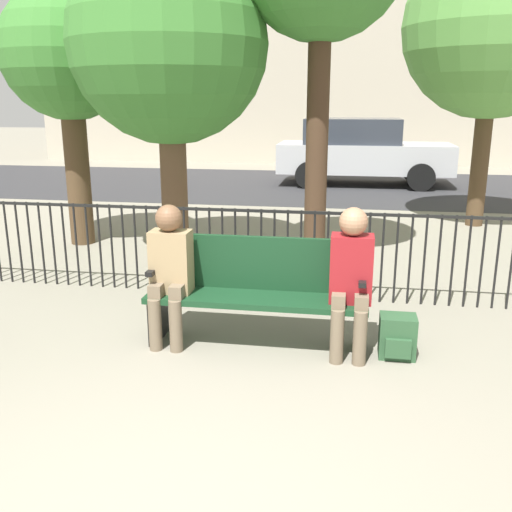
{
  "coord_description": "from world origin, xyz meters",
  "views": [
    {
      "loc": [
        0.75,
        -2.1,
        2.04
      ],
      "look_at": [
        0.0,
        2.38,
        0.8
      ],
      "focal_mm": 40.0,
      "sensor_mm": 36.0,
      "label": 1
    }
  ],
  "objects_px": {
    "park_bench": "(258,288)",
    "seated_person_0": "(170,267)",
    "backpack": "(397,337)",
    "tree_1": "(494,28)",
    "parked_car_0": "(361,151)",
    "seated_person_1": "(351,274)",
    "tree_2": "(68,57)",
    "tree_0": "(169,45)"
  },
  "relations": [
    {
      "from": "tree_1",
      "to": "parked_car_0",
      "type": "relative_size",
      "value": 1.08
    },
    {
      "from": "seated_person_0",
      "to": "backpack",
      "type": "xyz_separation_m",
      "value": [
        1.91,
        0.02,
        -0.51
      ]
    },
    {
      "from": "park_bench",
      "to": "seated_person_0",
      "type": "height_order",
      "value": "seated_person_0"
    },
    {
      "from": "tree_1",
      "to": "parked_car_0",
      "type": "distance_m",
      "value": 5.45
    },
    {
      "from": "tree_1",
      "to": "seated_person_0",
      "type": "bearing_deg",
      "value": -122.91
    },
    {
      "from": "backpack",
      "to": "parked_car_0",
      "type": "bearing_deg",
      "value": 91.27
    },
    {
      "from": "tree_0",
      "to": "parked_car_0",
      "type": "relative_size",
      "value": 0.95
    },
    {
      "from": "seated_person_1",
      "to": "backpack",
      "type": "bearing_deg",
      "value": 2.86
    },
    {
      "from": "park_bench",
      "to": "tree_1",
      "type": "relative_size",
      "value": 0.41
    },
    {
      "from": "park_bench",
      "to": "backpack",
      "type": "xyz_separation_m",
      "value": [
        1.18,
        -0.11,
        -0.32
      ]
    },
    {
      "from": "seated_person_1",
      "to": "tree_1",
      "type": "distance_m",
      "value": 6.37
    },
    {
      "from": "park_bench",
      "to": "tree_0",
      "type": "bearing_deg",
      "value": 120.34
    },
    {
      "from": "park_bench",
      "to": "seated_person_0",
      "type": "xyz_separation_m",
      "value": [
        -0.73,
        -0.13,
        0.19
      ]
    },
    {
      "from": "backpack",
      "to": "parked_car_0",
      "type": "distance_m",
      "value": 10.1
    },
    {
      "from": "seated_person_0",
      "to": "parked_car_0",
      "type": "xyz_separation_m",
      "value": [
        1.69,
        10.09,
        0.16
      ]
    },
    {
      "from": "tree_0",
      "to": "tree_2",
      "type": "bearing_deg",
      "value": 163.27
    },
    {
      "from": "park_bench",
      "to": "parked_car_0",
      "type": "relative_size",
      "value": 0.44
    },
    {
      "from": "backpack",
      "to": "tree_0",
      "type": "relative_size",
      "value": 0.09
    },
    {
      "from": "backpack",
      "to": "tree_1",
      "type": "relative_size",
      "value": 0.08
    },
    {
      "from": "seated_person_0",
      "to": "backpack",
      "type": "distance_m",
      "value": 1.98
    },
    {
      "from": "seated_person_1",
      "to": "tree_2",
      "type": "relative_size",
      "value": 0.34
    },
    {
      "from": "tree_2",
      "to": "backpack",
      "type": "bearing_deg",
      "value": -36.84
    },
    {
      "from": "backpack",
      "to": "parked_car_0",
      "type": "height_order",
      "value": "parked_car_0"
    },
    {
      "from": "seated_person_1",
      "to": "tree_0",
      "type": "xyz_separation_m",
      "value": [
        -2.33,
        2.78,
        2.01
      ]
    },
    {
      "from": "parked_car_0",
      "to": "backpack",
      "type": "bearing_deg",
      "value": -88.73
    },
    {
      "from": "tree_2",
      "to": "parked_car_0",
      "type": "relative_size",
      "value": 0.86
    },
    {
      "from": "backpack",
      "to": "tree_2",
      "type": "bearing_deg",
      "value": 143.16
    },
    {
      "from": "seated_person_1",
      "to": "backpack",
      "type": "height_order",
      "value": "seated_person_1"
    },
    {
      "from": "park_bench",
      "to": "tree_2",
      "type": "xyz_separation_m",
      "value": [
        -3.14,
        3.13,
        2.12
      ]
    },
    {
      "from": "seated_person_0",
      "to": "tree_2",
      "type": "bearing_deg",
      "value": 126.46
    },
    {
      "from": "tree_2",
      "to": "parked_car_0",
      "type": "xyz_separation_m",
      "value": [
        4.1,
        6.84,
        -1.77
      ]
    },
    {
      "from": "seated_person_0",
      "to": "tree_1",
      "type": "bearing_deg",
      "value": 57.09
    },
    {
      "from": "backpack",
      "to": "parked_car_0",
      "type": "xyz_separation_m",
      "value": [
        -0.22,
        10.07,
        0.67
      ]
    },
    {
      "from": "tree_1",
      "to": "tree_2",
      "type": "xyz_separation_m",
      "value": [
        -5.98,
        -2.26,
        -0.51
      ]
    },
    {
      "from": "backpack",
      "to": "tree_2",
      "type": "xyz_separation_m",
      "value": [
        -4.32,
        3.23,
        2.44
      ]
    },
    {
      "from": "park_bench",
      "to": "backpack",
      "type": "height_order",
      "value": "park_bench"
    },
    {
      "from": "tree_1",
      "to": "park_bench",
      "type": "bearing_deg",
      "value": -117.78
    },
    {
      "from": "park_bench",
      "to": "tree_2",
      "type": "bearing_deg",
      "value": 135.11
    },
    {
      "from": "park_bench",
      "to": "parked_car_0",
      "type": "height_order",
      "value": "parked_car_0"
    },
    {
      "from": "park_bench",
      "to": "backpack",
      "type": "relative_size",
      "value": 5.29
    },
    {
      "from": "seated_person_0",
      "to": "tree_0",
      "type": "xyz_separation_m",
      "value": [
        -0.82,
        2.78,
        2.02
      ]
    },
    {
      "from": "seated_person_1",
      "to": "parked_car_0",
      "type": "distance_m",
      "value": 10.09
    }
  ]
}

